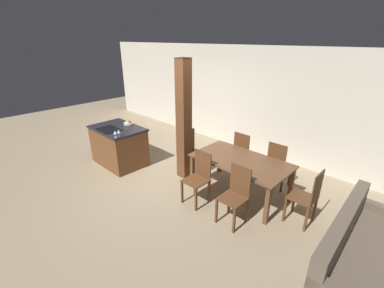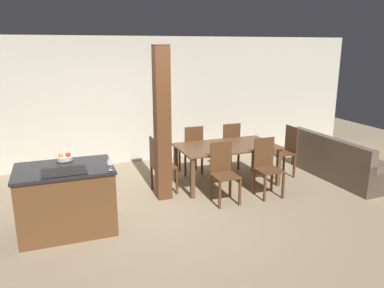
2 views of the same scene
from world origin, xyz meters
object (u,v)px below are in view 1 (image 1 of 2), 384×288
dining_chair_near_right (235,194)px  dining_chair_head_end (192,151)px  dining_chair_far_right (278,164)px  couch (367,260)px  dining_chair_far_left (244,152)px  wine_glass_middle (119,132)px  fruit_bowl (129,123)px  timber_post (184,122)px  dining_chair_near_left (199,177)px  dining_table (241,164)px  wine_glass_near (115,133)px  kitchen_island (119,146)px  dining_chair_foot_end (307,197)px

dining_chair_near_right → dining_chair_head_end: same height
dining_chair_far_right → couch: 2.24m
dining_chair_far_left → wine_glass_middle: bearing=45.6°
dining_chair_head_end → wine_glass_middle: bearing=139.6°
fruit_bowl → dining_chair_far_right: 3.52m
fruit_bowl → timber_post: (1.54, 0.35, 0.30)m
dining_chair_far_right → timber_post: size_ratio=0.39×
dining_chair_near_left → dining_chair_near_right: size_ratio=1.00×
couch → fruit_bowl: bearing=89.8°
dining_table → dining_chair_near_left: dining_chair_near_left is taller
timber_post → wine_glass_near: bearing=-134.4°
dining_chair_far_left → fruit_bowl: bearing=28.8°
wine_glass_middle → dining_table: size_ratio=0.08×
dining_chair_head_end → timber_post: size_ratio=0.39×
dining_chair_near_right → dining_chair_far_right: same height
dining_chair_far_right → dining_chair_head_end: (-1.69, -0.74, 0.00)m
kitchen_island → dining_chair_near_right: bearing=2.8°
dining_chair_near_left → dining_chair_near_right: bearing=0.0°
dining_chair_far_right → timber_post: timber_post is taller
dining_chair_far_right → dining_table: bearing=61.1°
dining_chair_far_left → dining_chair_foot_end: (1.69, -0.74, 0.00)m
dining_chair_near_right → couch: (1.85, 0.24, -0.24)m
dining_table → timber_post: 1.44m
timber_post → dining_chair_far_right: bearing=30.0°
wine_glass_middle → dining_chair_far_left: 2.74m
dining_chair_near_left → fruit_bowl: bearing=176.6°
couch → wine_glass_middle: bearing=97.3°
dining_chair_far_right → dining_chair_foot_end: size_ratio=1.00×
fruit_bowl → dining_chair_near_right: (3.23, -0.14, -0.45)m
dining_chair_far_left → dining_chair_near_left: bearing=90.0°
kitchen_island → wine_glass_near: 0.89m
dining_chair_far_right → wine_glass_near: bearing=36.6°
wine_glass_middle → fruit_bowl: bearing=132.3°
kitchen_island → dining_chair_head_end: (1.57, 0.90, 0.05)m
kitchen_island → couch: size_ratio=0.61×
dining_chair_near_right → fruit_bowl: bearing=177.5°
dining_chair_near_right → dining_chair_far_right: bearing=90.0°
dining_chair_far_left → dining_chair_head_end: bearing=40.1°
fruit_bowl → dining_chair_foot_end: size_ratio=0.23×
dining_table → kitchen_island: bearing=-162.6°
dining_chair_near_right → timber_post: 1.91m
wine_glass_near → dining_chair_near_right: size_ratio=0.15×
wine_glass_near → wine_glass_middle: (0.00, 0.08, 0.00)m
dining_table → dining_chair_head_end: 1.29m
dining_chair_near_left → couch: 2.69m
dining_chair_far_left → timber_post: size_ratio=0.39×
kitchen_island → dining_chair_foot_end: dining_chair_foot_end is taller
kitchen_island → wine_glass_middle: (0.57, -0.29, 0.58)m
wine_glass_middle → dining_chair_head_end: (1.01, 1.18, -0.52)m
dining_chair_near_left → dining_chair_head_end: same height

